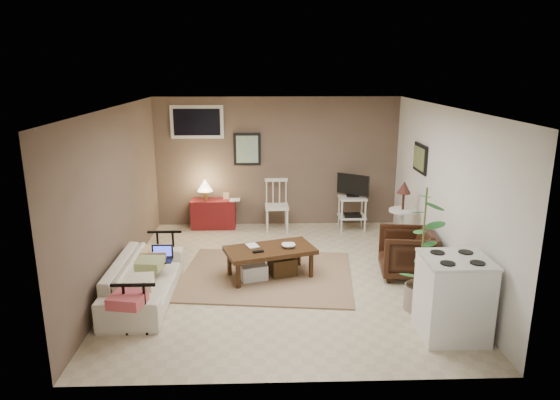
{
  "coord_description": "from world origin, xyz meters",
  "views": [
    {
      "loc": [
        -0.25,
        -6.64,
        2.91
      ],
      "look_at": [
        -0.02,
        0.35,
        1.04
      ],
      "focal_mm": 32.0,
      "sensor_mm": 36.0,
      "label": 1
    }
  ],
  "objects_px": {
    "sofa": "(144,273)",
    "side_table": "(403,208)",
    "red_console": "(213,211)",
    "potted_plant": "(423,245)",
    "spindle_chair": "(277,207)",
    "coffee_table": "(269,260)",
    "tv_stand": "(352,201)",
    "stove": "(453,297)",
    "armchair": "(407,251)"
  },
  "relations": [
    {
      "from": "spindle_chair",
      "to": "potted_plant",
      "type": "height_order",
      "value": "potted_plant"
    },
    {
      "from": "sofa",
      "to": "spindle_chair",
      "type": "distance_m",
      "value": 3.33
    },
    {
      "from": "tv_stand",
      "to": "side_table",
      "type": "bearing_deg",
      "value": -61.78
    },
    {
      "from": "sofa",
      "to": "side_table",
      "type": "height_order",
      "value": "side_table"
    },
    {
      "from": "coffee_table",
      "to": "side_table",
      "type": "distance_m",
      "value": 2.42
    },
    {
      "from": "sofa",
      "to": "stove",
      "type": "relative_size",
      "value": 1.99
    },
    {
      "from": "tv_stand",
      "to": "stove",
      "type": "distance_m",
      "value": 3.81
    },
    {
      "from": "red_console",
      "to": "side_table",
      "type": "relative_size",
      "value": 0.8
    },
    {
      "from": "side_table",
      "to": "potted_plant",
      "type": "distance_m",
      "value": 2.05
    },
    {
      "from": "side_table",
      "to": "potted_plant",
      "type": "height_order",
      "value": "potted_plant"
    },
    {
      "from": "stove",
      "to": "coffee_table",
      "type": "bearing_deg",
      "value": 140.52
    },
    {
      "from": "sofa",
      "to": "side_table",
      "type": "relative_size",
      "value": 1.59
    },
    {
      "from": "spindle_chair",
      "to": "stove",
      "type": "height_order",
      "value": "same"
    },
    {
      "from": "red_console",
      "to": "armchair",
      "type": "height_order",
      "value": "red_console"
    },
    {
      "from": "sofa",
      "to": "red_console",
      "type": "height_order",
      "value": "red_console"
    },
    {
      "from": "sofa",
      "to": "potted_plant",
      "type": "xyz_separation_m",
      "value": [
        3.45,
        -0.4,
        0.48
      ]
    },
    {
      "from": "tv_stand",
      "to": "sofa",
      "type": "bearing_deg",
      "value": -138.98
    },
    {
      "from": "coffee_table",
      "to": "side_table",
      "type": "height_order",
      "value": "side_table"
    },
    {
      "from": "spindle_chair",
      "to": "armchair",
      "type": "distance_m",
      "value": 2.82
    },
    {
      "from": "coffee_table",
      "to": "red_console",
      "type": "height_order",
      "value": "red_console"
    },
    {
      "from": "sofa",
      "to": "red_console",
      "type": "xyz_separation_m",
      "value": [
        0.6,
        2.95,
        -0.04
      ]
    },
    {
      "from": "spindle_chair",
      "to": "stove",
      "type": "bearing_deg",
      "value": -64.29
    },
    {
      "from": "coffee_table",
      "to": "stove",
      "type": "relative_size",
      "value": 1.47
    },
    {
      "from": "armchair",
      "to": "potted_plant",
      "type": "distance_m",
      "value": 1.14
    },
    {
      "from": "coffee_table",
      "to": "sofa",
      "type": "distance_m",
      "value": 1.74
    },
    {
      "from": "sofa",
      "to": "side_table",
      "type": "distance_m",
      "value": 4.12
    },
    {
      "from": "red_console",
      "to": "sofa",
      "type": "bearing_deg",
      "value": -101.41
    },
    {
      "from": "red_console",
      "to": "potted_plant",
      "type": "bearing_deg",
      "value": -49.5
    },
    {
      "from": "coffee_table",
      "to": "red_console",
      "type": "bearing_deg",
      "value": 113.84
    },
    {
      "from": "stove",
      "to": "tv_stand",
      "type": "bearing_deg",
      "value": 96.95
    },
    {
      "from": "side_table",
      "to": "tv_stand",
      "type": "bearing_deg",
      "value": 118.22
    },
    {
      "from": "spindle_chair",
      "to": "potted_plant",
      "type": "bearing_deg",
      "value": -62.45
    },
    {
      "from": "spindle_chair",
      "to": "potted_plant",
      "type": "distance_m",
      "value": 3.64
    },
    {
      "from": "red_console",
      "to": "coffee_table",
      "type": "bearing_deg",
      "value": -66.16
    },
    {
      "from": "coffee_table",
      "to": "armchair",
      "type": "relative_size",
      "value": 1.82
    },
    {
      "from": "coffee_table",
      "to": "spindle_chair",
      "type": "relative_size",
      "value": 1.47
    },
    {
      "from": "red_console",
      "to": "spindle_chair",
      "type": "xyz_separation_m",
      "value": [
        1.19,
        -0.14,
        0.11
      ]
    },
    {
      "from": "sofa",
      "to": "stove",
      "type": "xyz_separation_m",
      "value": [
        3.63,
        -1.02,
        0.1
      ]
    },
    {
      "from": "coffee_table",
      "to": "sofa",
      "type": "height_order",
      "value": "sofa"
    },
    {
      "from": "spindle_chair",
      "to": "side_table",
      "type": "height_order",
      "value": "side_table"
    },
    {
      "from": "coffee_table",
      "to": "spindle_chair",
      "type": "bearing_deg",
      "value": 85.72
    },
    {
      "from": "armchair",
      "to": "sofa",
      "type": "bearing_deg",
      "value": -72.89
    },
    {
      "from": "tv_stand",
      "to": "stove",
      "type": "bearing_deg",
      "value": -83.05
    },
    {
      "from": "side_table",
      "to": "potted_plant",
      "type": "relative_size",
      "value": 0.74
    },
    {
      "from": "spindle_chair",
      "to": "potted_plant",
      "type": "xyz_separation_m",
      "value": [
        1.67,
        -3.2,
        0.4
      ]
    },
    {
      "from": "sofa",
      "to": "tv_stand",
      "type": "distance_m",
      "value": 4.2
    },
    {
      "from": "tv_stand",
      "to": "armchair",
      "type": "bearing_deg",
      "value": -78.87
    },
    {
      "from": "potted_plant",
      "to": "stove",
      "type": "bearing_deg",
      "value": -74.56
    },
    {
      "from": "side_table",
      "to": "stove",
      "type": "height_order",
      "value": "side_table"
    },
    {
      "from": "tv_stand",
      "to": "spindle_chair",
      "type": "bearing_deg",
      "value": 177.92
    }
  ]
}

